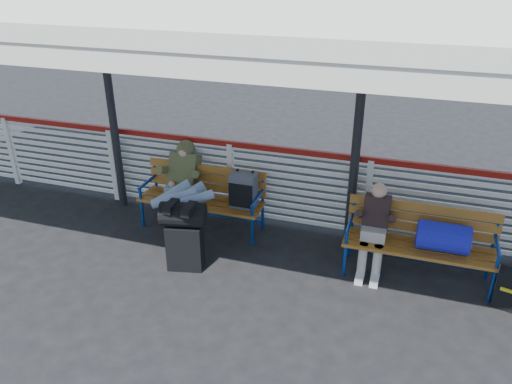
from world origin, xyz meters
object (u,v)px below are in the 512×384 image
(traveler_man, at_px, (182,190))
(companion_person, at_px, (374,228))
(luggage_stack, at_px, (184,233))
(bench_left, at_px, (218,192))
(suitcase_side, at_px, (512,290))
(bench_right, at_px, (432,237))

(traveler_man, height_order, companion_person, traveler_man)
(luggage_stack, height_order, traveler_man, traveler_man)
(bench_left, distance_m, suitcase_side, 3.89)
(luggage_stack, height_order, bench_left, bench_left)
(luggage_stack, xyz_separation_m, companion_person, (2.26, 0.69, 0.09))
(luggage_stack, bearing_deg, companion_person, 4.30)
(suitcase_side, bearing_deg, traveler_man, -170.10)
(suitcase_side, bearing_deg, companion_person, -176.65)
(luggage_stack, distance_m, bench_right, 3.03)
(suitcase_side, bearing_deg, bench_left, -175.51)
(luggage_stack, bearing_deg, bench_right, 0.63)
(bench_right, relative_size, companion_person, 1.57)
(companion_person, bearing_deg, bench_right, 0.42)
(luggage_stack, height_order, companion_person, companion_person)
(companion_person, xyz_separation_m, suitcase_side, (1.60, -0.30, -0.36))
(bench_left, bearing_deg, luggage_stack, -92.24)
(bench_right, bearing_deg, companion_person, -179.58)
(suitcase_side, bearing_deg, luggage_stack, -160.30)
(luggage_stack, relative_size, bench_right, 0.51)
(bench_left, bearing_deg, bench_right, -6.50)
(luggage_stack, distance_m, bench_left, 1.03)
(luggage_stack, distance_m, companion_person, 2.37)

